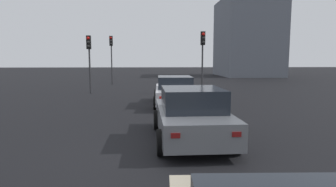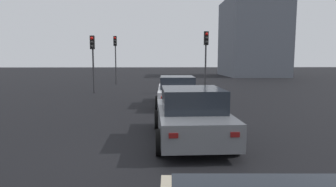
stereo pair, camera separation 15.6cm
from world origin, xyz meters
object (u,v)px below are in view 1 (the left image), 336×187
(car_white_left_lead, at_px, (175,91))
(car_grey_left_second, at_px, (191,115))
(traffic_light_near_right, at_px, (203,49))
(traffic_light_far_left, at_px, (89,52))
(traffic_light_near_left, at_px, (111,50))

(car_white_left_lead, bearing_deg, car_grey_left_second, -178.83)
(car_white_left_lead, xyz_separation_m, traffic_light_near_right, (4.87, -2.29, 2.28))
(car_grey_left_second, bearing_deg, traffic_light_far_left, 23.50)
(car_white_left_lead, height_order, traffic_light_far_left, traffic_light_far_left)
(car_white_left_lead, xyz_separation_m, traffic_light_far_left, (5.20, 5.36, 2.09))
(traffic_light_near_left, xyz_separation_m, traffic_light_far_left, (-7.40, 0.44, -0.39))
(car_grey_left_second, bearing_deg, traffic_light_near_right, -12.85)
(car_grey_left_second, bearing_deg, traffic_light_near_left, 13.23)
(car_grey_left_second, xyz_separation_m, traffic_light_near_left, (18.97, 4.90, 2.47))
(traffic_light_near_left, bearing_deg, car_white_left_lead, 26.67)
(traffic_light_near_left, height_order, traffic_light_near_right, traffic_light_near_left)
(car_white_left_lead, height_order, traffic_light_near_right, traffic_light_near_right)
(car_grey_left_second, relative_size, traffic_light_near_right, 1.02)
(car_white_left_lead, bearing_deg, traffic_light_near_right, -23.77)
(car_white_left_lead, relative_size, car_grey_left_second, 1.14)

